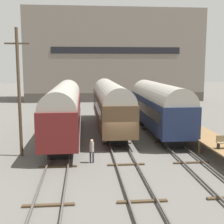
# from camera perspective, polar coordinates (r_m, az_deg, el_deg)

# --- Properties ---
(ground_plane) EXTENTS (200.00, 200.00, 0.00)m
(ground_plane) POSITION_cam_1_polar(r_m,az_deg,el_deg) (25.00, 1.63, -7.56)
(ground_plane) COLOR #56544F
(track_left) EXTENTS (2.60, 60.00, 0.26)m
(track_left) POSITION_cam_1_polar(r_m,az_deg,el_deg) (24.85, -9.34, -7.43)
(track_left) COLOR #4C4742
(track_left) RESTS_ON ground
(track_middle) EXTENTS (2.60, 60.00, 0.26)m
(track_middle) POSITION_cam_1_polar(r_m,az_deg,el_deg) (24.96, 1.63, -7.24)
(track_middle) COLOR #4C4742
(track_middle) RESTS_ON ground
(track_right) EXTENTS (2.60, 60.00, 0.26)m
(track_right) POSITION_cam_1_polar(r_m,az_deg,el_deg) (25.94, 12.11, -6.82)
(track_right) COLOR #4C4742
(track_right) RESTS_ON ground
(train_car_brown) EXTENTS (2.99, 18.74, 5.16)m
(train_car_brown) POSITION_cam_1_polar(r_m,az_deg,el_deg) (33.70, -0.32, 1.74)
(train_car_brown) COLOR black
(train_car_brown) RESTS_ON ground
(train_car_maroon) EXTENTS (2.93, 18.37, 5.18)m
(train_car_maroon) POSITION_cam_1_polar(r_m,az_deg,el_deg) (30.06, -8.71, 0.86)
(train_car_maroon) COLOR black
(train_car_maroon) RESTS_ON ground
(train_car_navy) EXTENTS (3.11, 15.50, 5.15)m
(train_car_navy) POSITION_cam_1_polar(r_m,az_deg,el_deg) (32.15, 8.47, 1.25)
(train_car_navy) COLOR black
(train_car_navy) RESTS_ON ground
(station_platform) EXTENTS (2.42, 12.81, 1.13)m
(station_platform) POSITION_cam_1_polar(r_m,az_deg,el_deg) (26.02, 17.94, -4.97)
(station_platform) COLOR brown
(station_platform) RESTS_ON ground
(person_worker) EXTENTS (0.32, 0.32, 1.73)m
(person_worker) POSITION_cam_1_polar(r_m,az_deg,el_deg) (22.40, -3.73, -6.72)
(person_worker) COLOR #282833
(person_worker) RESTS_ON ground
(utility_pole) EXTENTS (1.80, 0.24, 9.67)m
(utility_pole) POSITION_cam_1_polar(r_m,az_deg,el_deg) (24.40, -16.64, 3.64)
(utility_pole) COLOR #473828
(utility_pole) RESTS_ON ground
(warehouse_building) EXTENTS (34.31, 11.18, 17.58)m
(warehouse_building) POSITION_cam_1_polar(r_m,az_deg,el_deg) (64.42, 0.26, 10.20)
(warehouse_building) COLOR #46403A
(warehouse_building) RESTS_ON ground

